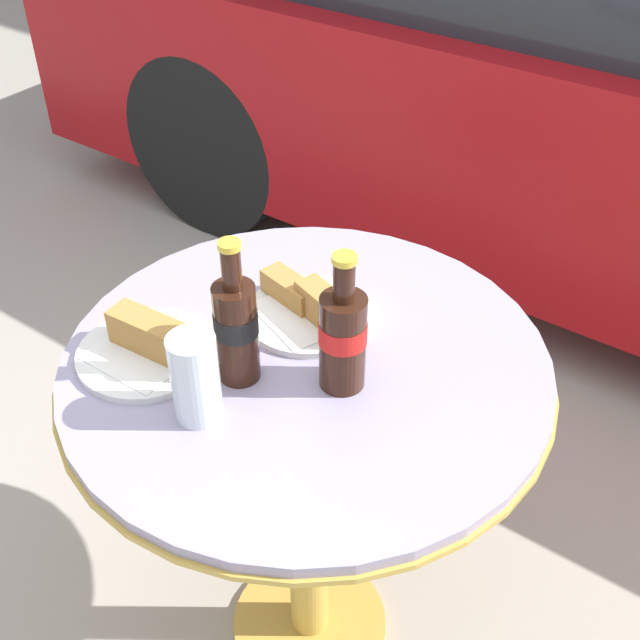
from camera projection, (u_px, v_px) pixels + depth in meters
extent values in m
plane|color=#A8A093|center=(310.00, 624.00, 1.75)|extent=(30.00, 30.00, 0.00)
cylinder|color=gold|center=(310.00, 622.00, 1.74)|extent=(0.33, 0.33, 0.02)
cylinder|color=gold|center=(308.00, 512.00, 1.51)|extent=(0.08, 0.08, 0.74)
cylinder|color=gold|center=(306.00, 369.00, 1.28)|extent=(0.79, 0.79, 0.01)
cylinder|color=#9E93B2|center=(306.00, 362.00, 1.27)|extent=(0.78, 0.78, 0.02)
cylinder|color=#33190F|center=(343.00, 342.00, 1.17)|extent=(0.07, 0.07, 0.16)
cylinder|color=red|center=(343.00, 332.00, 1.16)|extent=(0.07, 0.07, 0.03)
cylinder|color=#33190F|center=(344.00, 281.00, 1.10)|extent=(0.03, 0.03, 0.06)
cylinder|color=gold|center=(345.00, 259.00, 1.08)|extent=(0.04, 0.04, 0.01)
cylinder|color=#33190F|center=(237.00, 333.00, 1.18)|extent=(0.06, 0.06, 0.17)
cylinder|color=black|center=(236.00, 323.00, 1.17)|extent=(0.07, 0.07, 0.04)
cylinder|color=#33190F|center=(231.00, 268.00, 1.11)|extent=(0.03, 0.03, 0.07)
cylinder|color=gold|center=(229.00, 245.00, 1.09)|extent=(0.03, 0.03, 0.01)
cylinder|color=#C68923|center=(196.00, 386.00, 1.14)|extent=(0.06, 0.06, 0.11)
cylinder|color=silver|center=(195.00, 378.00, 1.13)|extent=(0.07, 0.07, 0.14)
cylinder|color=white|center=(308.00, 315.00, 1.34)|extent=(0.21, 0.21, 0.01)
cube|color=white|center=(308.00, 312.00, 1.34)|extent=(0.19, 0.19, 0.00)
cube|color=#B77F3D|center=(290.00, 289.00, 1.35)|extent=(0.12, 0.07, 0.04)
cube|color=#B77F3D|center=(328.00, 310.00, 1.30)|extent=(0.14, 0.08, 0.06)
cylinder|color=white|center=(147.00, 353.00, 1.27)|extent=(0.22, 0.22, 0.01)
cube|color=white|center=(146.00, 350.00, 1.26)|extent=(0.15, 0.15, 0.00)
cube|color=#B77F3D|center=(147.00, 333.00, 1.25)|extent=(0.13, 0.06, 0.06)
cylinder|color=black|center=(427.00, 23.00, 3.86)|extent=(0.66, 0.21, 0.66)
cylinder|color=black|center=(215.00, 140.00, 2.87)|extent=(0.66, 0.21, 0.66)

